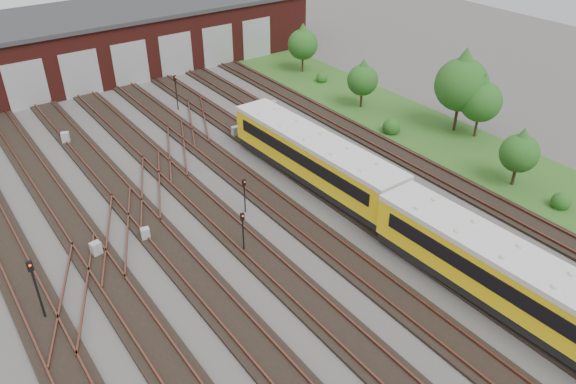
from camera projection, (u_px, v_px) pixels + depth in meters
ground at (317, 270)px, 32.26m from camera, size 120.00×120.00×0.00m
track_network at (309, 265)px, 32.53m from camera, size 30.40×70.00×0.33m
maintenance_shed at (79, 45)px, 58.17m from camera, size 51.00×12.50×6.35m
grass_verge at (418, 127)px, 48.59m from camera, size 8.00×55.00×0.05m
metro_train at (506, 277)px, 28.71m from camera, size 3.29×47.81×3.25m
signal_mast_0 at (35, 283)px, 27.69m from camera, size 0.29×0.27×3.78m
signal_mast_1 at (243, 227)px, 32.84m from camera, size 0.26×0.24×2.76m
signal_mast_2 at (176, 88)px, 50.82m from camera, size 0.28×0.27×3.29m
signal_mast_3 at (244, 191)px, 36.59m from camera, size 0.23×0.21×2.48m
relay_cabinet_0 at (96, 249)px, 33.15m from camera, size 0.65×0.57×0.97m
relay_cabinet_1 at (66, 138)px, 45.71m from camera, size 0.75×0.70×1.01m
relay_cabinet_2 at (146, 234)px, 34.53m from camera, size 0.59×0.53×0.87m
relay_cabinet_3 at (235, 132)px, 46.81m from camera, size 0.58×0.49×0.93m
relay_cabinet_4 at (273, 107)px, 51.07m from camera, size 0.82×0.76×1.08m
tree_0 at (303, 41)px, 58.79m from camera, size 3.17×3.17×5.25m
tree_1 at (363, 77)px, 50.78m from camera, size 2.82×2.82×4.68m
tree_2 at (463, 78)px, 45.63m from camera, size 4.39×4.39×7.27m
tree_3 at (520, 149)px, 38.87m from camera, size 2.73×2.73×4.52m
tree_4 at (482, 97)px, 45.20m from camera, size 3.36×3.36×5.57m
bush_0 at (561, 199)px, 37.54m from camera, size 1.29×1.29×1.29m
bush_1 at (392, 125)px, 47.29m from camera, size 1.52×1.52×1.52m
bush_2 at (322, 77)px, 57.68m from camera, size 1.16×1.16×1.16m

